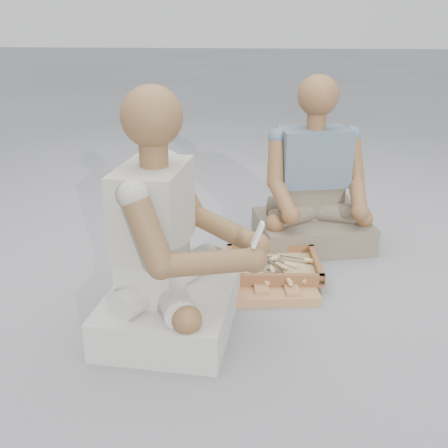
# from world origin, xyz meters

# --- Properties ---
(ground) EXTENTS (60.00, 60.00, 0.00)m
(ground) POSITION_xyz_m (0.00, 0.00, 0.00)
(ground) COLOR gray
(ground) RESTS_ON ground
(carved_panel) EXTENTS (0.71, 0.53, 0.04)m
(carved_panel) POSITION_xyz_m (0.01, 0.07, 0.02)
(carved_panel) COLOR olive
(carved_panel) RESTS_ON ground
(tool_tray) EXTENTS (0.49, 0.41, 0.06)m
(tool_tray) POSITION_xyz_m (0.14, 0.17, 0.06)
(tool_tray) COLOR brown
(tool_tray) RESTS_ON carved_panel
(chisel_0) EXTENTS (0.15, 0.19, 0.02)m
(chisel_0) POSITION_xyz_m (0.09, 0.02, 0.07)
(chisel_0) COLOR silver
(chisel_0) RESTS_ON tool_tray
(chisel_1) EXTENTS (0.16, 0.17, 0.02)m
(chisel_1) POSITION_xyz_m (0.13, 0.23, 0.07)
(chisel_1) COLOR silver
(chisel_1) RESTS_ON tool_tray
(chisel_2) EXTENTS (0.07, 0.22, 0.02)m
(chisel_2) POSITION_xyz_m (0.13, 0.13, 0.07)
(chisel_2) COLOR silver
(chisel_2) RESTS_ON tool_tray
(chisel_3) EXTENTS (0.20, 0.13, 0.02)m
(chisel_3) POSITION_xyz_m (0.24, 0.04, 0.07)
(chisel_3) COLOR silver
(chisel_3) RESTS_ON tool_tray
(chisel_4) EXTENTS (0.18, 0.15, 0.02)m
(chisel_4) POSITION_xyz_m (0.16, 0.16, 0.08)
(chisel_4) COLOR silver
(chisel_4) RESTS_ON tool_tray
(chisel_5) EXTENTS (0.09, 0.21, 0.02)m
(chisel_5) POSITION_xyz_m (0.20, 0.02, 0.08)
(chisel_5) COLOR silver
(chisel_5) RESTS_ON tool_tray
(chisel_6) EXTENTS (0.20, 0.13, 0.02)m
(chisel_6) POSITION_xyz_m (0.21, 0.18, 0.07)
(chisel_6) COLOR silver
(chisel_6) RESTS_ON tool_tray
(chisel_7) EXTENTS (0.22, 0.06, 0.02)m
(chisel_7) POSITION_xyz_m (0.14, 0.27, 0.07)
(chisel_7) COLOR silver
(chisel_7) RESTS_ON tool_tray
(chisel_8) EXTENTS (0.22, 0.08, 0.02)m
(chisel_8) POSITION_xyz_m (0.30, 0.22, 0.08)
(chisel_8) COLOR silver
(chisel_8) RESTS_ON tool_tray
(chisel_9) EXTENTS (0.18, 0.16, 0.02)m
(chisel_9) POSITION_xyz_m (0.18, 0.03, 0.07)
(chisel_9) COLOR silver
(chisel_9) RESTS_ON tool_tray
(wood_chip_0) EXTENTS (0.02, 0.02, 0.00)m
(wood_chip_0) POSITION_xyz_m (-0.07, 0.12, 0.00)
(wood_chip_0) COLOR tan
(wood_chip_0) RESTS_ON ground
(wood_chip_1) EXTENTS (0.02, 0.02, 0.00)m
(wood_chip_1) POSITION_xyz_m (-0.17, 0.10, 0.00)
(wood_chip_1) COLOR tan
(wood_chip_1) RESTS_ON ground
(wood_chip_2) EXTENTS (0.02, 0.02, 0.00)m
(wood_chip_2) POSITION_xyz_m (0.48, 0.27, 0.00)
(wood_chip_2) COLOR tan
(wood_chip_2) RESTS_ON ground
(wood_chip_3) EXTENTS (0.02, 0.02, 0.00)m
(wood_chip_3) POSITION_xyz_m (0.37, 0.06, 0.00)
(wood_chip_3) COLOR tan
(wood_chip_3) RESTS_ON ground
(wood_chip_4) EXTENTS (0.02, 0.02, 0.00)m
(wood_chip_4) POSITION_xyz_m (-0.19, 0.51, 0.00)
(wood_chip_4) COLOR tan
(wood_chip_4) RESTS_ON ground
(wood_chip_5) EXTENTS (0.02, 0.02, 0.00)m
(wood_chip_5) POSITION_xyz_m (-0.17, 0.50, 0.00)
(wood_chip_5) COLOR tan
(wood_chip_5) RESTS_ON ground
(wood_chip_6) EXTENTS (0.02, 0.02, 0.00)m
(wood_chip_6) POSITION_xyz_m (0.32, 0.56, 0.00)
(wood_chip_6) COLOR tan
(wood_chip_6) RESTS_ON ground
(wood_chip_7) EXTENTS (0.02, 0.02, 0.00)m
(wood_chip_7) POSITION_xyz_m (0.21, 0.01, 0.00)
(wood_chip_7) COLOR tan
(wood_chip_7) RESTS_ON ground
(wood_chip_8) EXTENTS (0.02, 0.02, 0.00)m
(wood_chip_8) POSITION_xyz_m (0.44, 0.50, 0.00)
(wood_chip_8) COLOR tan
(wood_chip_8) RESTS_ON ground
(craftsman) EXTENTS (0.66, 0.64, 0.97)m
(craftsman) POSITION_xyz_m (-0.27, -0.30, 0.33)
(craftsman) COLOR beige
(craftsman) RESTS_ON ground
(companion) EXTENTS (0.70, 0.62, 0.94)m
(companion) POSITION_xyz_m (0.34, 0.63, 0.31)
(companion) COLOR #756A54
(companion) RESTS_ON ground
(mobile_phone) EXTENTS (0.05, 0.05, 0.10)m
(mobile_phone) POSITION_xyz_m (0.09, -0.38, 0.46)
(mobile_phone) COLOR silver
(mobile_phone) RESTS_ON craftsman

